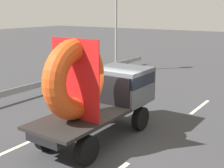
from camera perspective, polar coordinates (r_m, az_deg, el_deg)
ground_plane at (r=11.16m, az=-0.75°, el=-10.42°), size 120.00×120.00×0.00m
flatbed_truck at (r=10.85m, az=-1.93°, el=-1.15°), size 2.02×5.26×3.74m
traffic_light at (r=22.82m, az=0.79°, el=12.56°), size 0.42×0.36×6.33m
guardrail at (r=19.24m, az=-7.23°, el=1.54°), size 0.10×17.47×0.71m
lane_dash_left_near at (r=11.36m, az=-15.41°, el=-10.47°), size 0.16×2.74×0.01m
lane_dash_left_far at (r=16.62m, az=3.87°, el=-2.21°), size 0.16×2.57×0.01m
lane_dash_right_far at (r=15.32m, az=16.30°, el=-4.15°), size 0.16×2.55×0.01m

